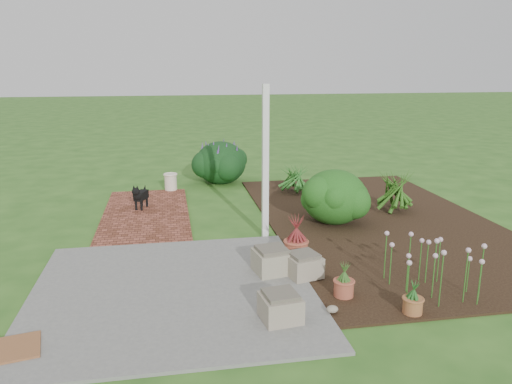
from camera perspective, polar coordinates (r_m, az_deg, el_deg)
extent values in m
plane|color=#2B5A1C|center=(8.21, -0.89, -5.48)|extent=(80.00, 80.00, 0.00)
cube|color=slate|center=(6.49, -9.47, -11.08)|extent=(3.50, 3.50, 0.04)
cube|color=brown|center=(9.79, -12.45, -2.41)|extent=(1.60, 3.50, 0.04)
cube|color=black|center=(9.36, 13.91, -3.30)|extent=(4.00, 7.00, 0.03)
cube|color=white|center=(8.02, 1.08, 3.31)|extent=(0.10, 0.10, 2.50)
cube|color=gray|center=(5.67, 2.81, -13.08)|extent=(0.47, 0.47, 0.28)
cube|color=gray|center=(6.76, 5.43, -8.41)|extent=(0.51, 0.51, 0.28)
cube|color=#79755D|center=(6.84, 1.80, -7.95)|extent=(0.52, 0.52, 0.30)
cube|color=black|center=(10.02, -13.00, -0.38)|extent=(0.29, 0.40, 0.16)
cylinder|color=black|center=(9.97, -13.54, -1.50)|extent=(0.04, 0.04, 0.18)
cylinder|color=black|center=(9.92, -12.96, -1.54)|extent=(0.04, 0.04, 0.18)
cylinder|color=black|center=(10.20, -12.92, -1.11)|extent=(0.04, 0.04, 0.18)
cylinder|color=black|center=(10.15, -12.35, -1.15)|extent=(0.04, 0.04, 0.18)
sphere|color=black|center=(9.79, -13.58, 0.04)|extent=(0.15, 0.15, 0.15)
cone|color=black|center=(10.16, -12.59, 0.50)|extent=(0.10, 0.13, 0.14)
cylinder|color=beige|center=(11.40, -9.72, 1.15)|extent=(0.36, 0.36, 0.36)
ellipsoid|color=#0D4310|center=(9.01, 8.95, -0.38)|extent=(1.33, 1.33, 0.98)
cylinder|color=#A64F38|center=(7.34, 4.59, -6.59)|extent=(0.40, 0.40, 0.28)
cylinder|color=#9A5B34|center=(6.10, 17.47, -12.26)|extent=(0.25, 0.25, 0.19)
cylinder|color=#A44F37|center=(6.31, 10.00, -10.76)|extent=(0.30, 0.30, 0.20)
ellipsoid|color=black|center=(12.07, -4.06, 3.49)|extent=(1.57, 1.57, 1.03)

